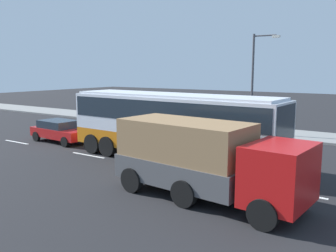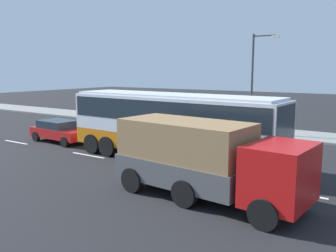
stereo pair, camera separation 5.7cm
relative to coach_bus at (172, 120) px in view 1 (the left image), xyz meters
name	(u,v)px [view 1 (the left image)]	position (x,y,z in m)	size (l,w,h in m)	color
ground_plane	(187,159)	(0.43, 0.85, -2.15)	(120.00, 120.00, 0.00)	black
sidewalk_curb	(254,131)	(0.43, 10.77, -2.08)	(80.00, 4.00, 0.15)	gray
lane_centreline	(209,177)	(2.96, -1.49, -2.15)	(43.49, 0.16, 0.01)	white
coach_bus	(172,120)	(0.00, 0.00, 0.00)	(11.73, 3.16, 3.47)	orange
cargo_truck	(204,158)	(3.96, -3.90, -0.62)	(7.33, 3.15, 2.79)	red
car_red_compact	(60,130)	(-8.82, 0.22, -1.40)	(4.42, 2.15, 1.40)	#B21919
pedestrian_near_curb	(227,115)	(-1.91, 11.02, -1.01)	(0.32, 0.32, 1.72)	#38334C
street_lamp	(255,77)	(0.90, 9.34, 2.02)	(1.88, 0.24, 6.97)	#47474C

